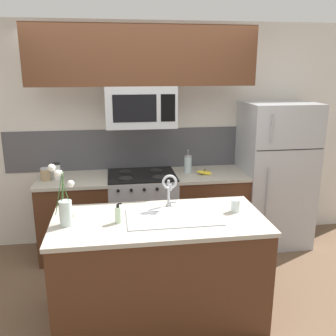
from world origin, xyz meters
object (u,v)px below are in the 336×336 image
Objects in this scene: storage_jar_medium at (57,171)px; flower_vase at (65,207)px; drinking_glass at (236,206)px; microwave at (141,106)px; french_press at (188,164)px; sink_faucet at (169,186)px; storage_jar_tall at (45,174)px; dish_soap_bottle at (118,215)px; stove_range at (142,212)px; refrigerator at (274,174)px; banana_bunch at (205,172)px.

flower_vase reaches higher than storage_jar_medium.
microwave is at bearing 120.75° from drinking_glass.
sink_faucet is (-0.38, -1.09, 0.10)m from french_press.
flower_vase is (0.35, -1.24, 0.08)m from storage_jar_tall.
stove_range is at bearing 77.44° from dish_soap_bottle.
storage_jar_medium is 1.47m from french_press.
microwave reaches higher than sink_faucet.
refrigerator is 6.40× the size of french_press.
french_press is (1.47, 0.06, 0.01)m from storage_jar_medium.
stove_range is at bearing 120.31° from drinking_glass.
banana_bunch is (1.76, -0.03, -0.05)m from storage_jar_tall.
storage_jar_medium is at bearing 177.78° from banana_bunch.
storage_jar_tall reaches higher than banana_bunch.
drinking_glass is (1.63, -1.20, -0.04)m from storage_jar_medium.
refrigerator is 9.36× the size of storage_jar_medium.
flower_vase reaches higher than dish_soap_bottle.
storage_jar_medium is at bearing 136.45° from sink_faucet.
french_press is 1.16m from sink_faucet.
storage_jar_medium reaches higher than banana_bunch.
banana_bunch reaches higher than stove_range.
french_press reaches higher than banana_bunch.
dish_soap_bottle is at bearing -129.16° from banana_bunch.
storage_jar_medium is 1.64m from banana_bunch.
stove_range is at bearing 175.08° from banana_bunch.
dish_soap_bottle is (-1.88, -1.31, 0.12)m from refrigerator.
banana_bunch is at bearing -2.22° from storage_jar_medium.
stove_range is 6.75× the size of storage_jar_tall.
banana_bunch is at bearing 50.84° from dish_soap_bottle.
refrigerator is 2.29m from dish_soap_bottle.
stove_range is 4.91× the size of banana_bunch.
drinking_glass is at bearing 5.21° from dish_soap_bottle.
drinking_glass is (0.54, -0.17, -0.14)m from sink_faucet.
refrigerator is 12.40× the size of storage_jar_tall.
banana_bunch is (-0.88, -0.08, 0.08)m from refrigerator.
stove_range is 5.64× the size of dish_soap_bottle.
microwave is at bearing -178.53° from refrigerator.
dish_soap_bottle is 0.34× the size of flower_vase.
refrigerator is 10.36× the size of dish_soap_bottle.
banana_bunch is 0.22m from french_press.
sink_faucet reaches higher than drinking_glass.
french_press is at bearing 58.43° from dish_soap_bottle.
storage_jar_tall is at bearing -179.52° from microwave.
dish_soap_bottle is at bearing -2.76° from flower_vase.
refrigerator is 0.88m from banana_bunch.
banana_bunch is 0.62× the size of sink_faucet.
microwave is 0.87m from french_press.
french_press reaches higher than dish_soap_bottle.
microwave is 2.43× the size of sink_faucet.
dish_soap_bottle reaches higher than stove_range.
banana_bunch is (0.71, -0.06, 0.47)m from stove_range.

